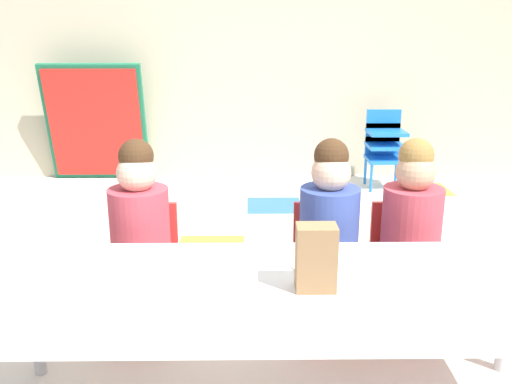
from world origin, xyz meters
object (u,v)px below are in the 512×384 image
Objects in this scene: paper_plate_near_edge at (316,265)px; folded_activity_table at (96,123)px; paper_bag_brown at (316,258)px; craft_table at (277,296)px; seated_child_middle_seat at (329,222)px; seated_child_far_right at (411,221)px; donut_powdered_on_plate at (316,259)px; seated_child_near_camera at (140,222)px; kid_chair_blue_stack at (385,143)px.

folded_activity_table is at bearing 116.87° from paper_plate_near_edge.
folded_activity_table reaches higher than paper_bag_brown.
craft_table is 2.25× the size of seated_child_middle_seat.
seated_child_middle_seat is at bearing -57.74° from folded_activity_table.
donut_powdered_on_plate is at bearing -135.66° from seated_child_far_right.
seated_child_near_camera is at bearing -71.64° from folded_activity_table.
paper_plate_near_edge reaches higher than craft_table.
seated_child_far_right is 5.10× the size of paper_plate_near_edge.
seated_child_far_right is (0.62, 0.61, 0.05)m from craft_table.
kid_chair_blue_stack is 0.63× the size of folded_activity_table.
donut_powdered_on_plate is at bearing -107.77° from kid_chair_blue_stack.
seated_child_near_camera is 7.28× the size of donut_powdered_on_plate.
kid_chair_blue_stack is at bearing 72.23° from paper_plate_near_edge.
seated_child_middle_seat is at bearing 0.00° from seated_child_near_camera.
seated_child_middle_seat is 0.47m from paper_plate_near_edge.
paper_bag_brown reaches higher than craft_table.
seated_child_far_right is 0.82m from paper_bag_brown.
seated_child_near_camera is 5.10× the size of paper_plate_near_edge.
folded_activity_table is at bearing 122.26° from seated_child_middle_seat.
craft_table is at bearing -134.50° from donut_powdered_on_plate.
paper_plate_near_edge is (1.63, -3.23, 0.01)m from folded_activity_table.
paper_plate_near_edge is (-0.96, -2.99, 0.16)m from kid_chair_blue_stack.
paper_bag_brown is (0.69, -0.64, 0.10)m from seated_child_near_camera.
paper_plate_near_edge is 0.02m from donut_powdered_on_plate.
paper_plate_near_edge is at bearing -32.76° from seated_child_near_camera.
kid_chair_blue_stack is at bearing 79.12° from seated_child_far_right.
donut_powdered_on_plate reaches higher than paper_plate_near_edge.
donut_powdered_on_plate is at bearing 0.00° from paper_plate_near_edge.
seated_child_middle_seat reaches higher than paper_bag_brown.
seated_child_middle_seat is (0.83, 0.00, 0.00)m from seated_child_near_camera.
craft_table is 2.25× the size of seated_child_far_right.
kid_chair_blue_stack is 3.09× the size of paper_bag_brown.
paper_bag_brown is (0.12, -0.03, 0.15)m from craft_table.
folded_activity_table is (-2.11, 2.76, -0.02)m from seated_child_far_right.
craft_table is 3.69m from folded_activity_table.
seated_child_middle_seat is at bearing 76.56° from paper_plate_near_edge.
seated_child_near_camera is at bearing -123.54° from kid_chair_blue_stack.
donut_powdered_on_plate is (0.72, -0.46, 0.02)m from seated_child_near_camera.
seated_child_near_camera is 4.17× the size of paper_bag_brown.
paper_bag_brown reaches higher than paper_plate_near_edge.
paper_bag_brown is at bearing -64.69° from folded_activity_table.
seated_child_near_camera reaches higher than paper_plate_near_edge.
paper_plate_near_edge is at bearing 0.00° from donut_powdered_on_plate.
seated_child_middle_seat is 0.66m from paper_bag_brown.
donut_powdered_on_plate is (0.02, 0.18, -0.08)m from paper_bag_brown.
seated_child_middle_seat reaches higher than kid_chair_blue_stack.
seated_child_middle_seat reaches higher than craft_table.
folded_activity_table is (-0.92, 2.76, -0.02)m from seated_child_near_camera.
donut_powdered_on_plate is at bearing 82.67° from paper_bag_brown.
paper_plate_near_edge is at bearing -135.66° from seated_child_far_right.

